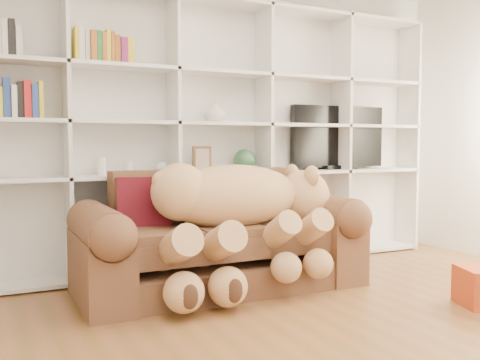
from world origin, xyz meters
TOP-DOWN VIEW (x-y plane):
  - floor at (0.00, 0.00)m, footprint 5.00×5.00m
  - wall_back at (0.00, 2.50)m, footprint 5.00×0.02m
  - bookshelf at (-0.24, 2.36)m, footprint 4.43×0.35m
  - sofa at (-0.29, 1.68)m, footprint 2.17×0.94m
  - teddy_bear at (-0.20, 1.50)m, footprint 1.64×0.89m
  - throw_pillow at (-0.84, 1.83)m, footprint 0.44×0.30m
  - tv at (1.32, 2.35)m, footprint 1.07×0.18m
  - picture_frame at (-0.18, 2.30)m, footprint 0.18×0.04m
  - green_vase at (0.25, 2.30)m, footprint 0.21×0.21m
  - figurine_tall at (-1.06, 2.30)m, footprint 0.09×0.09m
  - figurine_short at (-0.83, 2.30)m, footprint 0.08×0.08m
  - snow_globe at (-0.54, 2.30)m, footprint 0.10×0.10m
  - shelf_vase at (-0.05, 2.30)m, footprint 0.23×0.23m

SIDE VIEW (x-z plane):
  - floor at x=0.00m, z-range 0.00..0.00m
  - sofa at x=-0.29m, z-range -0.11..0.80m
  - teddy_bear at x=-0.20m, z-range 0.16..1.11m
  - throw_pillow at x=-0.84m, z-range 0.45..0.88m
  - figurine_short at x=-0.83m, z-range 0.86..0.97m
  - snow_globe at x=-0.54m, z-range 0.87..0.97m
  - figurine_tall at x=-1.06m, z-range 0.86..1.01m
  - green_vase at x=0.25m, z-range 0.86..1.07m
  - picture_frame at x=-0.18m, z-range 0.88..1.10m
  - tv at x=1.32m, z-range 0.86..1.50m
  - bookshelf at x=-0.24m, z-range 0.11..2.51m
  - wall_back at x=0.00m, z-range 0.00..2.70m
  - shelf_vase at x=-0.05m, z-range 1.31..1.50m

